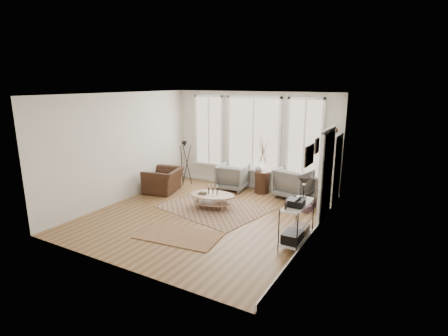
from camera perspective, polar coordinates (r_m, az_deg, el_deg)
The scene contains 17 objects.
room at distance 8.14m, azimuth -3.10°, elevation 1.53°, with size 5.50×5.54×2.90m.
bay_window at distance 10.44m, azimuth 4.80°, elevation 5.27°, with size 4.14×0.12×2.24m.
door at distance 8.26m, azimuth 16.40°, elevation -1.00°, with size 0.09×1.06×2.22m.
bookcase at distance 9.35m, azimuth 17.09°, elevation -0.40°, with size 0.31×0.85×2.06m.
low_shelf at distance 7.16m, azimuth 11.83°, elevation -8.16°, with size 0.38×1.08×1.30m.
wall_art at distance 6.75m, azimuth 14.07°, elevation 2.46°, with size 0.04×0.88×0.44m.
rug_main at distance 9.06m, azimuth -1.74°, elevation -6.52°, with size 2.54×1.90×0.01m, color brown.
rug_runner at distance 7.57m, azimuth -7.35°, elevation -10.84°, with size 1.74×0.96×0.01m, color brown.
coffee_table at distance 8.96m, azimuth -2.02°, elevation -4.82°, with size 1.31×0.98×0.54m.
armchair_left at distance 10.50m, azimuth 1.42°, elevation -1.45°, with size 0.82×0.85×0.77m, color gray.
armchair_right at distance 9.96m, azimuth 11.29°, elevation -2.39°, with size 0.89×0.92×0.84m, color gray.
side_table at distance 10.13m, azimuth 6.30°, elevation 0.66°, with size 0.43×0.43×1.79m.
vase at distance 10.24m, azimuth 5.68°, elevation 0.27°, with size 0.24×0.24×0.26m, color silver.
accent_chair at distance 10.43m, azimuth -9.85°, elevation -1.99°, with size 0.93×1.07×0.69m, color #372116.
tripod_camera at distance 11.03m, azimuth -6.35°, elevation 0.56°, with size 0.49×0.49×1.38m.
book_stack_near at distance 9.30m, azimuth 13.84°, elevation -5.77°, with size 0.24×0.30×0.20m, color brown.
book_stack_far at distance 9.03m, azimuth 13.29°, elevation -6.47°, with size 0.20×0.25×0.16m, color brown.
Camera 1 is at (4.32, -6.66, 3.17)m, focal length 28.00 mm.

